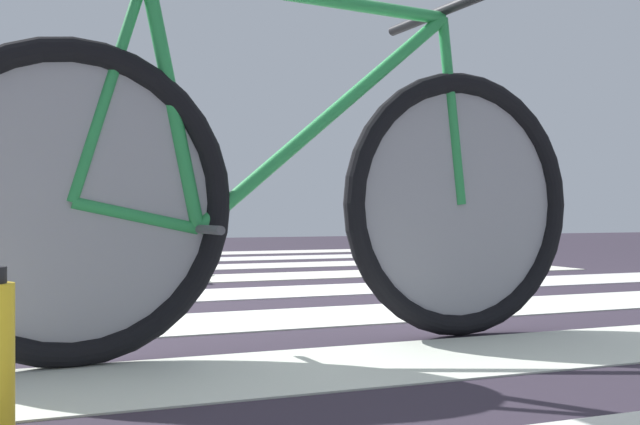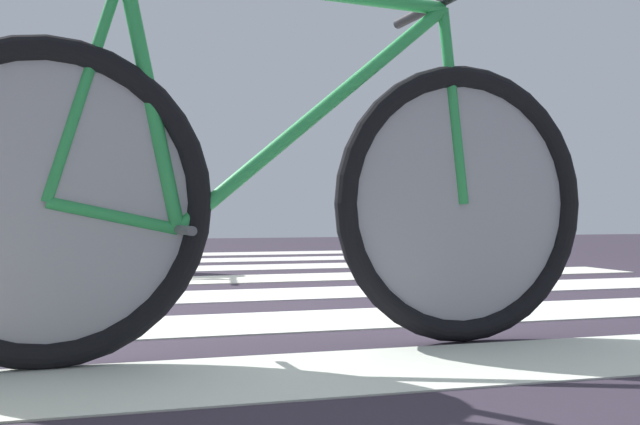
% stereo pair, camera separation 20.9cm
% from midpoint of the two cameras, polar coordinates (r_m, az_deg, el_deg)
% --- Properties ---
extents(ground, '(18.00, 14.00, 0.02)m').
position_cam_midpoint_polar(ground, '(2.83, -6.03, -6.99)').
color(ground, '#2A232F').
extents(crosswalk_markings, '(5.43, 6.52, 0.00)m').
position_cam_midpoint_polar(crosswalk_markings, '(3.12, -7.16, -6.10)').
color(crosswalk_markings, beige).
rests_on(crosswalk_markings, ground).
extents(bicycle_1_of_2, '(1.74, 0.52, 0.93)m').
position_cam_midpoint_polar(bicycle_1_of_2, '(1.87, -0.32, 1.52)').
color(bicycle_1_of_2, black).
rests_on(bicycle_1_of_2, ground).
extents(bicycle_2_of_2, '(1.72, 0.54, 0.93)m').
position_cam_midpoint_polar(bicycle_2_of_2, '(4.64, -20.80, 0.66)').
color(bicycle_2_of_2, black).
rests_on(bicycle_2_of_2, ground).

